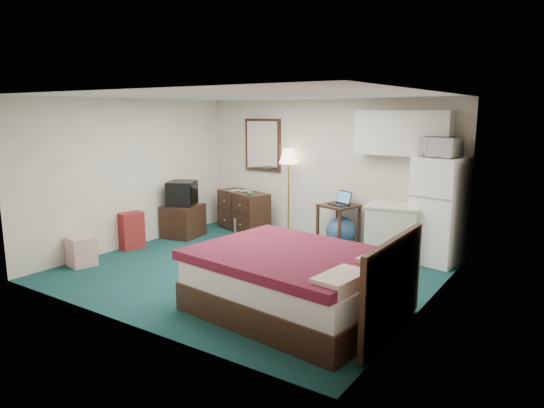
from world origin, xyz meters
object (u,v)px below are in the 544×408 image
Objects in this scene: suitcase at (132,231)px; fridge at (439,211)px; floor_lamp at (288,192)px; bed at (295,282)px; dresser at (244,211)px; tv_stand at (183,221)px; kitchen_counter at (393,233)px; desk at (338,225)px.

fridge is at bearing 36.97° from suitcase.
floor_lamp is at bearing -173.66° from fridge.
bed reaches higher than suitcase.
fridge reaches higher than floor_lamp.
tv_stand is at bearing -103.19° from dresser.
fridge is at bearing 79.88° from bed.
tv_stand is 1.05× the size of suitcase.
floor_lamp is 2.79m from fridge.
dresser reaches higher than tv_stand.
suitcase is (-3.86, -1.88, -0.11)m from kitchen_counter.
fridge is 4.48m from tv_stand.
tv_stand is at bearing 159.14° from bed.
desk is 3.53m from suitcase.
fridge is at bearing 13.96° from desk.
dresser is 1.55× the size of desk.
kitchen_counter is at bearing -10.08° from floor_lamp.
dresser is 0.51× the size of bed.
desk reaches higher than tv_stand.
dresser is 1.03m from floor_lamp.
floor_lamp reaches higher than tv_stand.
desk is 0.86× the size of kitchen_counter.
dresser is at bearing 166.15° from kitchen_counter.
dresser is at bearing -170.22° from fridge.
suitcase is (-1.70, -2.27, -0.50)m from floor_lamp.
bed is (1.96, -2.99, -0.46)m from floor_lamp.
fridge is 2.61× the size of suitcase.
bed is at bearing -26.25° from dresser.
desk is (1.10, -0.12, -0.45)m from floor_lamp.
desk is 0.33× the size of bed.
suitcase is at bearing -106.67° from tv_stand.
suitcase is (-4.48, -2.10, -0.50)m from fridge.
bed is at bearing -57.65° from desk.
floor_lamp is 2.61× the size of suitcase.
bed is at bearing 0.75° from suitcase.
kitchen_counter is at bearing 1.75° from desk.
dresser is 0.69× the size of floor_lamp.
suitcase is (-3.66, 0.72, -0.04)m from bed.
tv_stand is (-1.55, -1.19, -0.51)m from floor_lamp.
floor_lamp reaches higher than desk.
bed is 3.94m from tv_stand.
desk reaches higher than bed.
floor_lamp is at bearing 129.49° from bed.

